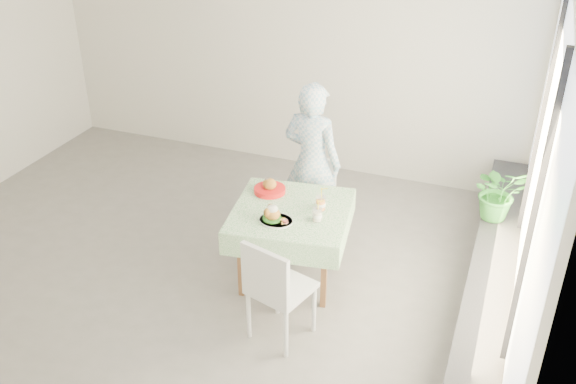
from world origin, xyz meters
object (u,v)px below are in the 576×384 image
at_px(juice_cup_orange, 321,204).
at_px(chair_near, 280,307).
at_px(potted_plant, 499,192).
at_px(chair_far, 311,212).
at_px(main_dish, 274,216).
at_px(cafe_table, 291,235).
at_px(diner, 312,162).

bearing_deg(juice_cup_orange, chair_near, -92.44).
bearing_deg(potted_plant, chair_far, -174.91).
height_order(main_dish, potted_plant, potted_plant).
height_order(cafe_table, chair_near, chair_near).
height_order(cafe_table, juice_cup_orange, juice_cup_orange).
bearing_deg(juice_cup_orange, main_dish, -133.22).
relative_size(juice_cup_orange, potted_plant, 0.49).
relative_size(diner, juice_cup_orange, 6.26).
bearing_deg(chair_near, diner, 100.01).
bearing_deg(cafe_table, main_dish, -105.59).
xyz_separation_m(chair_far, chair_near, (0.28, -1.60, 0.04)).
distance_m(cafe_table, chair_far, 0.82).
bearing_deg(juice_cup_orange, chair_far, 114.79).
distance_m(cafe_table, diner, 0.87).
height_order(juice_cup_orange, potted_plant, potted_plant).
relative_size(cafe_table, juice_cup_orange, 4.37).
bearing_deg(chair_far, chair_near, -80.01).
relative_size(diner, main_dish, 5.48).
xyz_separation_m(main_dish, potted_plant, (1.80, 1.19, -0.02)).
distance_m(chair_far, potted_plant, 1.88).
relative_size(cafe_table, chair_near, 1.23).
bearing_deg(chair_near, main_dish, 116.18).
bearing_deg(chair_far, cafe_table, -84.83).
height_order(main_dish, juice_cup_orange, juice_cup_orange).
bearing_deg(chair_near, cafe_table, 104.53).
bearing_deg(cafe_table, chair_near, -75.47).
bearing_deg(diner, main_dish, 97.85).
relative_size(diner, potted_plant, 3.08).
bearing_deg(main_dish, cafe_table, 74.41).
bearing_deg(potted_plant, main_dish, -146.51).
relative_size(cafe_table, potted_plant, 2.15).
bearing_deg(chair_near, juice_cup_orange, 87.56).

